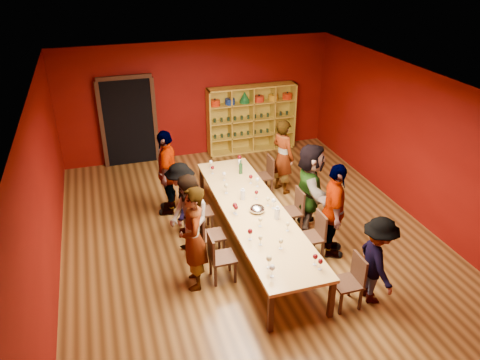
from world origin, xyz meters
name	(u,v)px	position (x,y,z in m)	size (l,w,h in m)	color
room_shell	(255,174)	(0.00, 0.00, 1.50)	(7.10, 9.10, 3.04)	#503215
tasting_table	(254,213)	(0.00, 0.00, 0.70)	(1.10, 4.50, 0.75)	tan
doorway	(129,121)	(-1.80, 4.43, 1.12)	(1.40, 0.17, 2.30)	black
shelving_unit	(251,115)	(1.40, 4.32, 0.98)	(2.40, 0.40, 1.80)	gold
chair_person_left_1	(218,255)	(-0.91, -0.79, 0.50)	(0.42, 0.42, 0.89)	black
person_left_1	(194,239)	(-1.30, -0.79, 0.91)	(0.66, 0.48, 1.81)	#141637
chair_person_left_2	(208,233)	(-0.91, -0.10, 0.50)	(0.42, 0.42, 0.89)	black
person_left_2	(189,220)	(-1.23, -0.10, 0.83)	(0.81, 0.44, 1.66)	#16193D
chair_person_left_3	(197,210)	(-0.91, 0.75, 0.50)	(0.42, 0.42, 0.89)	black
person_left_3	(181,200)	(-1.21, 0.75, 0.76)	(0.98, 0.40, 1.52)	#557AAF
chair_person_left_4	(187,188)	(-0.91, 1.71, 0.50)	(0.42, 0.42, 0.89)	black
person_left_4	(167,172)	(-1.30, 1.71, 0.92)	(1.07, 0.49, 1.83)	#D28D92
chair_person_right_0	(352,279)	(0.91, -2.00, 0.50)	(0.42, 0.42, 0.89)	black
person_right_0	(377,261)	(1.32, -2.00, 0.75)	(0.97, 0.40, 1.50)	#D99291
chair_person_right_1	(315,234)	(0.91, -0.69, 0.50)	(0.42, 0.42, 0.89)	black
person_right_1	(334,211)	(1.25, -0.69, 0.90)	(1.06, 0.48, 1.80)	#46464B
chair_person_right_2	(294,208)	(0.91, 0.23, 0.50)	(0.42, 0.42, 0.89)	black
person_right_2	(310,188)	(1.22, 0.23, 0.91)	(1.68, 0.48, 1.81)	#151A3A
chair_person_right_4	(266,173)	(0.91, 1.85, 0.50)	(0.42, 0.42, 0.89)	black
person_right_4	(283,156)	(1.31, 1.85, 0.86)	(0.63, 0.46, 1.72)	silver
wine_glass_0	(240,162)	(0.28, 1.77, 0.91)	(0.09, 0.09, 0.22)	silver
wine_glass_1	(256,193)	(0.18, 0.39, 0.88)	(0.07, 0.07, 0.18)	silver
wine_glass_2	(260,220)	(-0.08, -0.55, 0.89)	(0.08, 0.08, 0.19)	silver
wine_glass_3	(272,268)	(-0.37, -1.87, 0.91)	(0.09, 0.09, 0.21)	silver
wine_glass_4	(281,242)	(0.01, -1.26, 0.89)	(0.08, 0.08, 0.19)	silver
wine_glass_5	(226,186)	(-0.31, 0.77, 0.91)	(0.09, 0.09, 0.22)	silver
wine_glass_6	(213,168)	(-0.35, 1.69, 0.88)	(0.07, 0.07, 0.18)	silver
wine_glass_7	(315,257)	(0.35, -1.81, 0.89)	(0.08, 0.08, 0.20)	silver
wine_glass_8	(320,262)	(0.38, -1.93, 0.89)	(0.08, 0.08, 0.19)	silver
wine_glass_9	(288,224)	(0.32, -0.81, 0.88)	(0.07, 0.07, 0.18)	silver
wine_glass_10	(251,177)	(0.28, 1.03, 0.89)	(0.08, 0.08, 0.20)	silver
wine_glass_11	(224,174)	(-0.20, 1.32, 0.89)	(0.08, 0.08, 0.19)	silver
wine_glass_12	(236,208)	(-0.36, -0.05, 0.89)	(0.08, 0.08, 0.19)	silver
wine_glass_13	(274,201)	(0.36, -0.04, 0.90)	(0.09, 0.09, 0.21)	silver
wine_glass_14	(250,232)	(-0.37, -0.87, 0.90)	(0.08, 0.08, 0.21)	silver
wine_glass_15	(257,180)	(0.36, 0.86, 0.90)	(0.08, 0.08, 0.20)	silver
wine_glass_16	(269,259)	(-0.34, -1.66, 0.91)	(0.09, 0.09, 0.22)	silver
wine_glass_17	(260,238)	(-0.26, -1.07, 0.88)	(0.07, 0.07, 0.18)	silver
wine_glass_18	(211,162)	(-0.31, 1.98, 0.88)	(0.07, 0.07, 0.18)	silver
wine_glass_19	(268,199)	(0.30, 0.08, 0.88)	(0.07, 0.07, 0.19)	silver
wine_glass_20	(235,206)	(-0.37, 0.00, 0.91)	(0.09, 0.09, 0.22)	silver
wine_glass_21	(239,158)	(0.33, 1.96, 0.91)	(0.09, 0.09, 0.22)	silver
spittoon_bowl	(257,209)	(0.03, -0.08, 0.81)	(0.28, 0.28, 0.15)	silver
carafe_a	(243,194)	(-0.08, 0.45, 0.85)	(0.12, 0.12, 0.23)	silver
carafe_b	(277,213)	(0.29, -0.40, 0.86)	(0.10, 0.10, 0.25)	silver
wine_bottle	(241,168)	(0.22, 1.52, 0.87)	(0.09, 0.09, 0.31)	#163C1C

